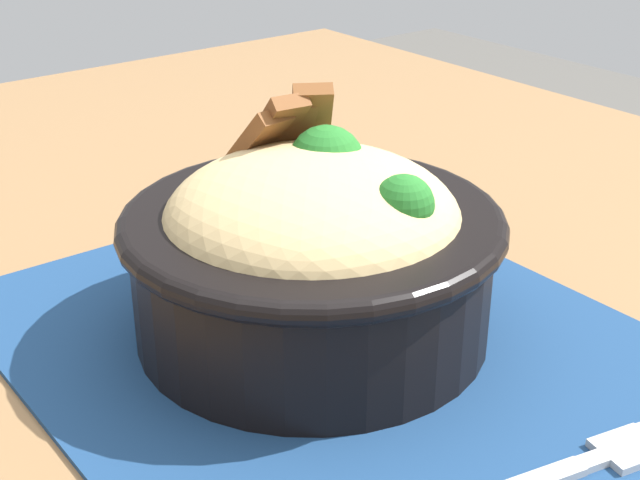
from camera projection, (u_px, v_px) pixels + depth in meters
name	position (u px, v px, depth m)	size (l,w,h in m)	color
placemat	(380.00, 386.00, 0.42)	(0.43, 0.28, 0.00)	navy
bowl	(320.00, 244.00, 0.45)	(0.19, 0.19, 0.12)	black
fork	(587.00, 463.00, 0.37)	(0.04, 0.13, 0.00)	#B3B3B3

